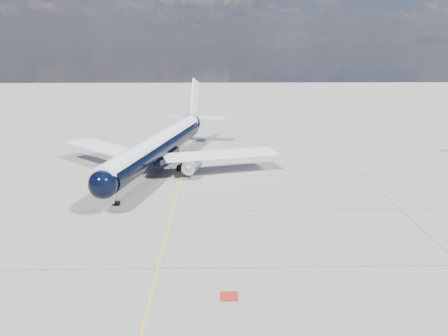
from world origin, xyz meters
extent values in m
plane|color=gray|center=(0.00, 30.00, 0.00)|extent=(320.00, 320.00, 0.00)
cube|color=yellow|center=(0.00, 25.00, 0.00)|extent=(0.16, 160.00, 0.01)
cube|color=maroon|center=(6.80, -10.00, 0.00)|extent=(1.60, 1.60, 0.01)
cylinder|color=black|center=(-3.83, 27.86, 4.12)|extent=(12.23, 37.16, 3.73)
sphere|color=black|center=(-8.36, 8.75, 4.12)|extent=(4.49, 4.49, 3.73)
cone|color=black|center=(1.49, 50.30, 4.71)|extent=(5.21, 7.55, 3.73)
cylinder|color=white|center=(-3.83, 27.86, 5.06)|extent=(11.89, 38.88, 2.91)
cube|color=black|center=(-8.40, 8.56, 4.66)|extent=(2.56, 1.69, 0.54)
cube|color=white|center=(-13.52, 31.67, 3.24)|extent=(17.39, 16.13, 0.31)
cube|color=white|center=(6.54, 26.91, 3.24)|extent=(19.48, 9.52, 0.31)
cube|color=black|center=(-3.83, 27.86, 2.75)|extent=(6.28, 10.50, 0.98)
cylinder|color=silver|center=(-10.49, 27.42, 2.11)|extent=(3.18, 4.90, 2.20)
cylinder|color=silver|center=(1.93, 24.47, 2.11)|extent=(3.18, 4.90, 2.20)
sphere|color=gray|center=(-10.96, 25.41, 2.11)|extent=(1.30, 1.30, 1.08)
sphere|color=gray|center=(1.45, 22.47, 2.11)|extent=(1.30, 1.30, 1.08)
cube|color=white|center=(-10.44, 27.61, 2.85)|extent=(0.93, 3.11, 1.08)
cube|color=white|center=(1.97, 24.66, 2.85)|extent=(0.93, 3.11, 1.08)
cube|color=white|center=(1.38, 49.82, 9.72)|extent=(1.74, 6.13, 8.37)
cube|color=white|center=(1.49, 50.30, 5.50)|extent=(13.14, 6.00, 0.22)
cylinder|color=gray|center=(-7.56, 12.10, 1.23)|extent=(0.21, 0.21, 2.06)
cylinder|color=black|center=(-7.76, 12.14, 0.34)|extent=(0.33, 0.71, 0.69)
cylinder|color=black|center=(-7.37, 12.05, 0.34)|extent=(0.33, 0.71, 0.69)
cylinder|color=gray|center=(-6.54, 30.01, 1.33)|extent=(0.31, 0.31, 1.87)
cylinder|color=gray|center=(-0.43, 28.56, 1.33)|extent=(0.31, 0.31, 1.87)
cylinder|color=black|center=(-6.67, 29.49, 0.54)|extent=(0.68, 1.15, 1.08)
cylinder|color=black|center=(-6.42, 30.54, 0.54)|extent=(0.68, 1.15, 1.08)
cylinder|color=black|center=(-0.56, 28.04, 0.54)|extent=(0.68, 1.15, 1.08)
cylinder|color=black|center=(-0.31, 29.09, 0.54)|extent=(0.68, 1.15, 1.08)
camera|label=1|loc=(5.70, -43.20, 21.37)|focal=35.00mm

